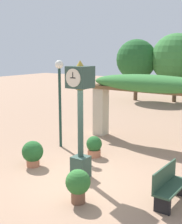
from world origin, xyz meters
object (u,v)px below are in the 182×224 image
park_bench (169,186)px  potted_plant_near_left (94,146)px  pedestal_clock (80,112)px  lamp_post (60,87)px  potted_plant_far_left (33,153)px  potted_plant_near_right (78,184)px

park_bench → potted_plant_near_left: bearing=63.3°
pedestal_clock → park_bench: pedestal_clock is taller
pedestal_clock → lamp_post: bearing=141.9°
lamp_post → pedestal_clock: bearing=-38.1°
pedestal_clock → lamp_post: pedestal_clock is taller
potted_plant_near_left → lamp_post: (-1.67, 0.20, 1.86)m
potted_plant_far_left → potted_plant_near_right: bearing=-21.9°
pedestal_clock → potted_plant_near_right: pedestal_clock is taller
park_bench → lamp_post: bearing=69.5°
potted_plant_near_right → potted_plant_far_left: (-2.60, 1.05, -0.03)m
pedestal_clock → potted_plant_far_left: 2.28m
potted_plant_near_right → lamp_post: size_ratio=0.26×
lamp_post → potted_plant_near_left: bearing=-6.8°
pedestal_clock → potted_plant_near_left: 2.37m
potted_plant_far_left → park_bench: size_ratio=0.61×
pedestal_clock → potted_plant_near_left: (-0.70, 1.66, -1.54)m
potted_plant_near_left → potted_plant_near_right: size_ratio=0.87×
potted_plant_near_left → lamp_post: 2.51m
potted_plant_far_left → park_bench: 4.36m
pedestal_clock → potted_plant_far_left: pedestal_clock is taller
potted_plant_near_left → lamp_post: bearing=173.2°
park_bench → potted_plant_far_left: bearing=92.4°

